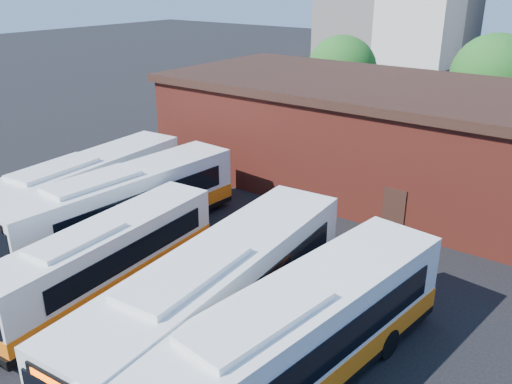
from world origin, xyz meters
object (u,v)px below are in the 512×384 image
Objects in this scene: bus_west at (123,207)px; bus_east at (293,347)px; bus_midwest at (106,260)px; bus_farwest at (82,193)px; bus_mideast at (217,301)px.

bus_east reaches higher than bus_west.
bus_farwest is at bearing 145.93° from bus_midwest.
bus_east reaches higher than bus_midwest.
bus_midwest is 0.81× the size of bus_mideast.
bus_farwest is at bearing -176.70° from bus_west.
bus_mideast reaches higher than bus_midwest.
bus_mideast reaches higher than bus_east.
bus_west is 9.93m from bus_mideast.
bus_east is (9.43, -0.36, 0.29)m from bus_midwest.
bus_farwest is at bearing 172.57° from bus_east.
bus_farwest is 0.94× the size of bus_mideast.
bus_mideast is (9.25, -3.63, 0.10)m from bus_west.
bus_midwest is 9.44m from bus_east.
bus_west reaches higher than bus_midwest.
bus_east is at bearing -11.92° from bus_mideast.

